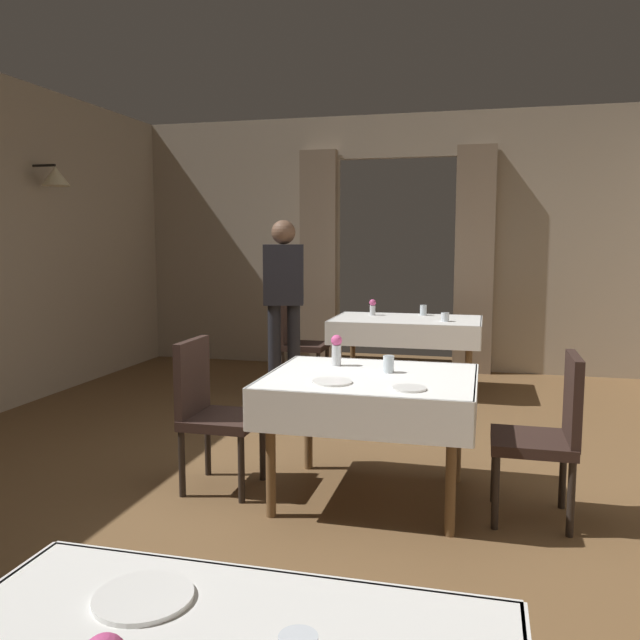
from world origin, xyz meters
The scene contains 16 objects.
ground centered at (0.00, 0.00, 0.00)m, with size 10.08×10.08×0.00m, color brown.
wall_back centered at (0.00, 4.18, 1.52)m, with size 6.40×0.27×3.00m.
dining_table_mid centered at (0.41, 0.06, 0.66)m, with size 1.22×1.04×0.75m.
dining_table_far centered at (0.29, 2.94, 0.66)m, with size 1.49×0.94×0.75m.
chair_mid_right centered at (1.40, -0.01, 0.52)m, with size 0.44×0.44×0.93m.
chair_mid_left centered at (-0.58, 0.00, 0.52)m, with size 0.44×0.44×0.93m.
chair_far_left centered at (-0.84, 2.85, 0.52)m, with size 0.45×0.44×0.93m.
plate_near_c centered at (0.33, -2.46, 0.76)m, with size 0.22×0.22×0.01m, color white.
flower_vase_mid centered at (0.15, 0.30, 0.86)m, with size 0.07×0.07×0.20m.
plate_mid_b centered at (0.23, -0.19, 0.76)m, with size 0.23×0.23×0.01m, color white.
glass_mid_c centered at (0.50, 0.17, 0.80)m, with size 0.07×0.07×0.10m, color silver.
plate_mid_d centered at (0.67, -0.25, 0.76)m, with size 0.18×0.18×0.01m, color white.
flower_vase_far centered at (-0.10, 3.13, 0.84)m, with size 0.07×0.07×0.17m.
glass_far_b centered at (0.68, 2.78, 0.79)m, with size 0.08×0.08×0.09m, color silver.
glass_far_c centered at (0.42, 3.25, 0.81)m, with size 0.07×0.07×0.11m, color silver.
person_waiter_by_doorway centered at (-0.74, 2.05, 1.02)m, with size 0.40×0.30×1.72m.
Camera 1 is at (1.04, -3.68, 1.54)m, focal length 36.84 mm.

